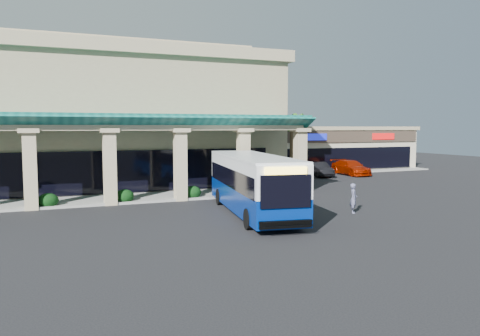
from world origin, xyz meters
name	(u,v)px	position (x,y,z in m)	size (l,w,h in m)	color
ground	(255,210)	(0.00, 0.00, 0.00)	(110.00, 110.00, 0.00)	black
main_building	(85,117)	(-8.00, 16.00, 5.67)	(30.80, 14.80, 11.35)	tan
arcade	(98,158)	(-8.00, 6.80, 2.85)	(30.00, 6.20, 5.70)	#106059
strip_mall	(308,147)	(18.00, 24.00, 2.45)	(22.50, 12.50, 4.90)	beige
palm_0	(292,145)	(8.50, 11.00, 3.30)	(2.40, 2.40, 6.60)	#285C18
palm_1	(285,148)	(9.50, 14.00, 2.90)	(2.40, 2.40, 5.80)	#285C18
broadleaf_tree	(244,151)	(7.50, 19.00, 2.41)	(2.60, 2.60, 4.81)	black
transit_bus	(253,185)	(-0.59, -1.00, 1.64)	(2.73, 11.72, 3.27)	navy
pedestrian	(354,198)	(4.77, -2.94, 0.84)	(0.61, 0.40, 1.68)	slate
car_silver	(295,171)	(10.18, 13.25, 0.78)	(1.85, 4.61, 1.57)	silver
car_white	(319,169)	(13.61, 14.61, 0.71)	(1.50, 4.31, 1.42)	black
car_red	(351,168)	(17.37, 14.64, 0.75)	(2.10, 5.16, 1.50)	#9B1A01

